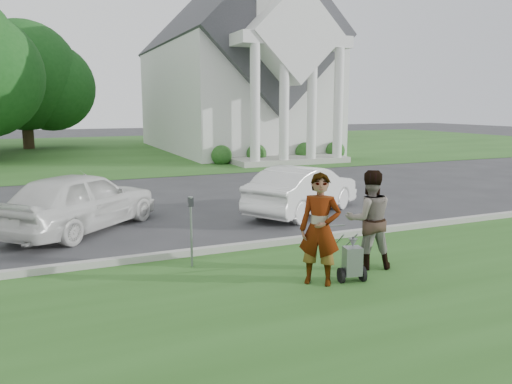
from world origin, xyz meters
TOP-DOWN VIEW (x-y plane):
  - ground at (0.00, 0.00)m, footprint 120.00×120.00m
  - grass_strip at (0.00, -3.00)m, footprint 80.00×7.00m
  - church_lawn at (0.00, 27.00)m, footprint 80.00×30.00m
  - curb at (0.00, 0.55)m, footprint 80.00×0.18m
  - church at (9.00, 23.11)m, footprint 9.19×19.00m
  - tree_back at (-4.01, 29.99)m, footprint 9.61×7.60m
  - striping_cart at (1.65, -2.04)m, footprint 0.56×0.97m
  - person_left at (1.07, -1.90)m, footprint 0.84×0.80m
  - person_right at (2.37, -1.50)m, footprint 1.08×0.95m
  - parking_meter_near at (-0.70, -0.14)m, footprint 0.10×0.09m
  - car_b at (-2.41, 3.70)m, footprint 4.39×4.35m
  - car_d at (3.59, 3.29)m, footprint 4.30×3.39m

SIDE VIEW (x-z plane):
  - ground at x=0.00m, z-range 0.00..0.00m
  - grass_strip at x=0.00m, z-range 0.00..0.01m
  - church_lawn at x=0.00m, z-range 0.00..0.01m
  - curb at x=0.00m, z-range 0.00..0.15m
  - striping_cart at x=1.65m, z-range -0.06..0.80m
  - car_d at x=3.59m, z-range 0.00..1.37m
  - car_b at x=-2.41m, z-range 0.00..1.50m
  - parking_meter_near at x=-0.70m, z-range 0.18..1.56m
  - person_right at x=2.37m, z-range 0.00..1.87m
  - person_left at x=1.07m, z-range 0.00..1.93m
  - tree_back at x=-4.01m, z-range 0.28..9.17m
  - church at x=9.00m, z-range -6.11..17.99m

